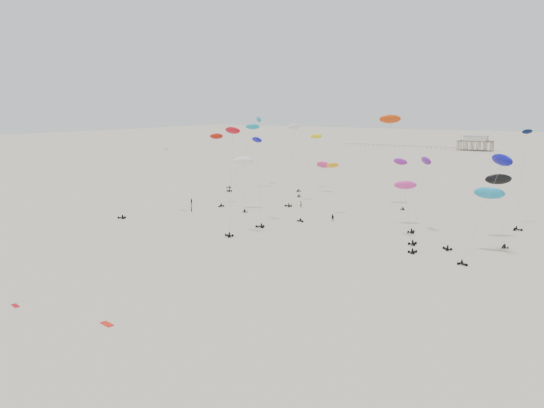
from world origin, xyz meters
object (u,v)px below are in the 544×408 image
Objects in this scene: rig_4 at (320,169)px; rig_9 at (248,140)px; rig_0 at (312,149)px; pavilion_main at (475,144)px; spectator_0 at (192,212)px.

rig_4 is 0.63× the size of rig_9.
rig_9 is at bearing 32.14° from rig_0.
pavilion_main is 10.70× the size of spectator_0.
rig_0 is 1.36× the size of rig_4.
rig_4 reaches higher than spectator_0.
rig_4 reaches higher than pavilion_main.
rig_9 reaches higher than spectator_0.
pavilion_main is 252.71m from spectator_0.
rig_0 reaches higher than spectator_0.
spectator_0 is (-8.30, -53.48, -13.94)m from rig_0.
spectator_0 is at bearing 49.84° from rig_4.
rig_0 is 22.17m from rig_9.
rig_4 is (-7.35, -204.79, 3.81)m from pavilion_main.
pavilion_main is at bearing -93.64° from rig_0.
pavilion_main is 1.44× the size of rig_4.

